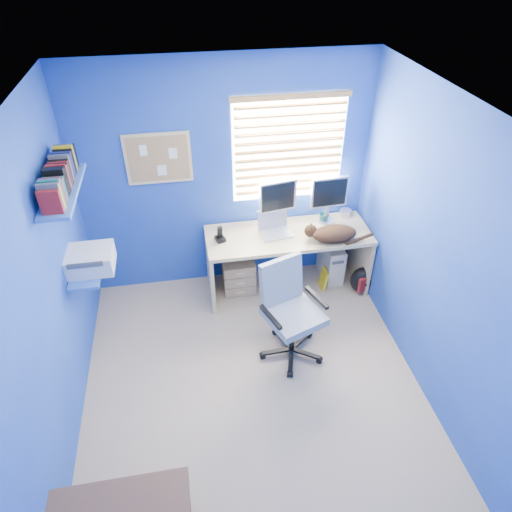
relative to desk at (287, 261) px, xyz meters
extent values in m
cube|color=tan|center=(-0.61, -1.26, -0.37)|extent=(3.00, 3.20, 0.00)
cube|color=white|center=(-0.61, -1.26, 2.13)|extent=(3.00, 3.20, 0.00)
cube|color=#1A3CAB|center=(-0.61, 0.34, 0.88)|extent=(3.00, 0.01, 2.50)
cube|color=#1A3CAB|center=(-0.61, -2.86, 0.88)|extent=(3.00, 0.01, 2.50)
cube|color=#1A3CAB|center=(-2.11, -1.26, 0.88)|extent=(0.01, 3.20, 2.50)
cube|color=#1A3CAB|center=(0.89, -1.26, 0.88)|extent=(0.01, 3.20, 2.50)
cube|color=tan|center=(0.00, 0.00, 0.00)|extent=(1.75, 0.65, 0.74)
cube|color=silver|center=(-0.13, 0.02, 0.48)|extent=(0.37, 0.31, 0.22)
cube|color=silver|center=(-0.09, 0.18, 0.64)|extent=(0.41, 0.19, 0.54)
cube|color=silver|center=(0.46, 0.17, 0.64)|extent=(0.41, 0.14, 0.54)
cube|color=black|center=(-0.73, 0.00, 0.45)|extent=(0.12, 0.13, 0.17)
imported|color=#1B585C|center=(0.43, 0.17, 0.42)|extent=(0.10, 0.09, 0.10)
cylinder|color=silver|center=(0.71, 0.25, 0.41)|extent=(0.13, 0.13, 0.07)
ellipsoid|color=black|center=(0.43, -0.20, 0.45)|extent=(0.52, 0.37, 0.17)
cube|color=beige|center=(0.56, 0.12, -0.14)|extent=(0.20, 0.45, 0.45)
cube|color=tan|center=(-0.54, 0.06, -0.17)|extent=(0.35, 0.28, 0.41)
cube|color=yellow|center=(0.42, -0.08, -0.25)|extent=(0.03, 0.17, 0.24)
ellipsoid|color=black|center=(0.82, -0.21, -0.21)|extent=(0.32, 0.27, 0.32)
cylinder|color=black|center=(-0.17, -0.98, -0.34)|extent=(0.74, 0.74, 0.06)
cylinder|color=black|center=(-0.17, -0.98, -0.11)|extent=(0.06, 0.06, 0.40)
cube|color=#8A949B|center=(-0.17, -0.98, 0.13)|extent=(0.60, 0.60, 0.08)
cube|color=#8A949B|center=(-0.25, -0.77, 0.40)|extent=(0.42, 0.20, 0.45)
cube|color=white|center=(0.04, 0.33, 1.18)|extent=(1.15, 0.01, 1.10)
cube|color=gold|center=(0.04, 0.30, 1.18)|extent=(1.10, 0.03, 1.00)
cube|color=tan|center=(-1.26, 0.33, 1.18)|extent=(0.64, 0.02, 0.52)
cube|color=tan|center=(-1.26, 0.32, 1.18)|extent=(0.58, 0.01, 0.46)
cube|color=#3B67C4|center=(-1.97, -0.51, 0.55)|extent=(0.26, 0.55, 0.03)
cube|color=silver|center=(-1.93, -0.51, 0.65)|extent=(0.42, 0.34, 0.18)
cube|color=#3B67C4|center=(-1.98, -0.51, 1.35)|extent=(0.24, 0.90, 0.03)
cube|color=navy|center=(-1.99, -0.51, 1.48)|extent=(0.15, 0.80, 0.22)
camera|label=1|loc=(-1.03, -3.89, 3.08)|focal=32.00mm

